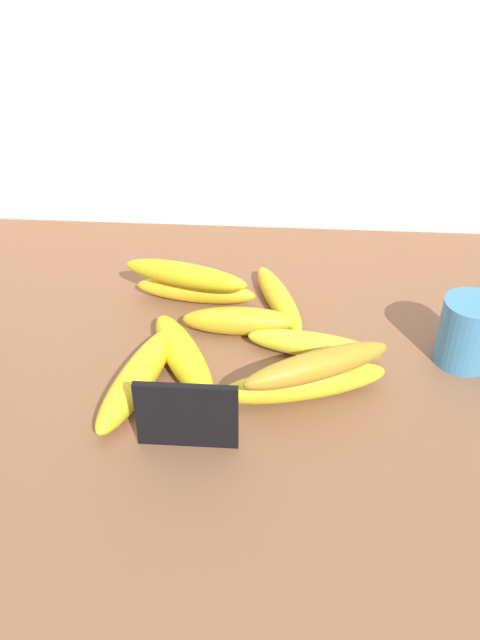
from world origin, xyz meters
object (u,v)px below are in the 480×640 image
(banana_3, at_px, (196,291))
(banana_6, at_px, (313,345))
(banana_5, at_px, (240,321))
(banana_4, at_px, (183,356))
(banana_8, at_px, (317,365))
(banana_0, at_px, (279,298))
(banana_2, at_px, (303,383))
(coffee_mug, at_px, (470,332))
(banana_7, at_px, (185,275))
(chalkboard_sign, at_px, (191,418))
(banana_1, at_px, (138,377))

(banana_3, xyz_separation_m, banana_6, (0.17, -0.12, -0.00))
(banana_5, distance_m, banana_6, 0.11)
(banana_4, bearing_deg, banana_8, -18.11)
(banana_3, xyz_separation_m, banana_4, (0.00, -0.16, 0.00))
(banana_6, bearing_deg, banana_8, -90.01)
(banana_3, xyz_separation_m, banana_8, (0.17, -0.21, 0.04))
(banana_0, xyz_separation_m, banana_4, (-0.12, -0.15, 0.00))
(banana_5, distance_m, banana_8, 0.17)
(banana_2, bearing_deg, banana_6, 80.21)
(coffee_mug, xyz_separation_m, banana_7, (-0.37, 0.10, 0.01))
(banana_0, xyz_separation_m, banana_7, (-0.13, -0.00, 0.03))
(banana_3, bearing_deg, banana_2, -52.32)
(banana_5, bearing_deg, chalkboard_sign, -100.07)
(banana_3, height_order, banana_6, same)
(banana_0, bearing_deg, banana_2, -80.02)
(chalkboard_sign, bearing_deg, banana_2, 35.41)
(banana_1, xyz_separation_m, banana_7, (0.03, 0.19, 0.03))
(coffee_mug, xyz_separation_m, banana_3, (-0.36, 0.11, -0.03))
(banana_4, relative_size, banana_5, 1.17)
(chalkboard_sign, height_order, banana_6, chalkboard_sign)
(banana_8, bearing_deg, coffee_mug, 26.57)
(banana_2, xyz_separation_m, banana_7, (-0.16, 0.18, 0.03))
(banana_0, xyz_separation_m, banana_1, (-0.16, -0.19, 0.00))
(coffee_mug, height_order, banana_4, coffee_mug)
(banana_5, height_order, banana_6, banana_5)
(banana_0, height_order, banana_8, banana_8)
(banana_5, bearing_deg, banana_8, -54.39)
(banana_5, bearing_deg, banana_7, 143.06)
(banana_1, height_order, banana_3, banana_1)
(chalkboard_sign, bearing_deg, banana_0, 72.04)
(banana_5, distance_m, banana_7, 0.11)
(chalkboard_sign, relative_size, banana_0, 0.65)
(banana_2, bearing_deg, chalkboard_sign, -144.59)
(banana_6, bearing_deg, banana_7, 149.57)
(coffee_mug, bearing_deg, banana_6, -178.65)
(banana_5, relative_size, banana_8, 0.84)
(banana_1, xyz_separation_m, banana_3, (0.04, 0.20, -0.00))
(banana_6, distance_m, banana_7, 0.21)
(coffee_mug, bearing_deg, banana_5, 172.25)
(chalkboard_sign, distance_m, banana_3, 0.29)
(banana_0, height_order, banana_5, banana_5)
(chalkboard_sign, bearing_deg, banana_8, 28.51)
(banana_1, xyz_separation_m, banana_8, (0.21, -0.01, 0.04))
(coffee_mug, relative_size, banana_5, 0.57)
(banana_0, distance_m, banana_4, 0.19)
(coffee_mug, bearing_deg, banana_4, -173.02)
(banana_3, relative_size, banana_6, 1.02)
(chalkboard_sign, distance_m, banana_7, 0.27)
(banana_0, height_order, banana_3, banana_3)
(banana_3, height_order, banana_4, banana_4)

